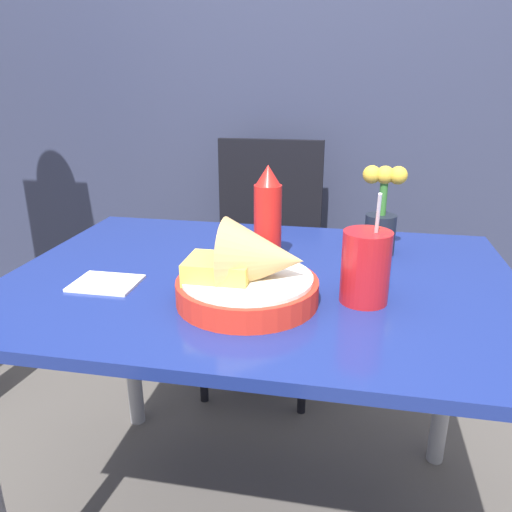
# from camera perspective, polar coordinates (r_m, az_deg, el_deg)

# --- Properties ---
(wall_window) EXTENTS (7.00, 0.06, 2.60)m
(wall_window) POSITION_cam_1_polar(r_m,az_deg,el_deg) (2.07, 6.36, 24.25)
(wall_window) COLOR #2D334C
(wall_window) RESTS_ON ground_plane
(dining_table) EXTENTS (1.11, 0.80, 0.72)m
(dining_table) POSITION_cam_1_polar(r_m,az_deg,el_deg) (1.14, 0.48, -6.91)
(dining_table) COLOR navy
(dining_table) RESTS_ON ground_plane
(chair_far_window) EXTENTS (0.40, 0.40, 0.92)m
(chair_far_window) POSITION_cam_1_polar(r_m,az_deg,el_deg) (1.90, 1.16, 1.58)
(chair_far_window) COLOR black
(chair_far_window) RESTS_ON ground_plane
(food_basket) EXTENTS (0.28, 0.28, 0.17)m
(food_basket) POSITION_cam_1_polar(r_m,az_deg,el_deg) (0.95, -0.53, -2.14)
(food_basket) COLOR red
(food_basket) RESTS_ON dining_table
(ketchup_bottle) EXTENTS (0.06, 0.06, 0.23)m
(ketchup_bottle) POSITION_cam_1_polar(r_m,az_deg,el_deg) (1.15, 1.20, 4.59)
(ketchup_bottle) COLOR red
(ketchup_bottle) RESTS_ON dining_table
(drink_cup) EXTENTS (0.09, 0.09, 0.22)m
(drink_cup) POSITION_cam_1_polar(r_m,az_deg,el_deg) (0.98, 12.40, -1.49)
(drink_cup) COLOR red
(drink_cup) RESTS_ON dining_table
(flower_vase) EXTENTS (0.10, 0.07, 0.22)m
(flower_vase) POSITION_cam_1_polar(r_m,az_deg,el_deg) (1.25, 14.14, 4.46)
(flower_vase) COLOR black
(flower_vase) RESTS_ON dining_table
(napkin) EXTENTS (0.13, 0.11, 0.01)m
(napkin) POSITION_cam_1_polar(r_m,az_deg,el_deg) (1.10, -16.77, -2.99)
(napkin) COLOR white
(napkin) RESTS_ON dining_table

